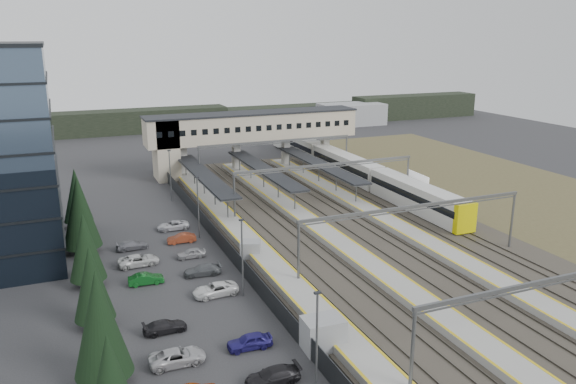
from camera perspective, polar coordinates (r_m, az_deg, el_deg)
name	(u,v)px	position (r m, az deg, el deg)	size (l,w,h in m)	color
ground	(287,256)	(66.36, -0.11, -6.52)	(220.00, 220.00, 0.00)	#2B2B2D
conifer_row	(88,257)	(56.71, -19.68, -6.21)	(4.42, 49.82, 9.50)	black
car_park	(191,299)	(55.75, -9.86, -10.63)	(10.63, 44.43, 1.29)	#B1B2B6
lampposts	(217,227)	(63.55, -7.25, -3.50)	(0.50, 53.25, 8.07)	slate
fence	(221,242)	(68.45, -6.78, -5.03)	(0.08, 90.00, 2.00)	#26282B
relay_cabin_near	(323,334)	(47.67, 3.59, -14.18)	(3.42, 2.56, 2.77)	gray
relay_cabin_far	(250,250)	(65.53, -3.83, -5.87)	(2.85, 2.65, 2.09)	gray
rail_corridor	(338,230)	(74.20, 5.10, -3.89)	(34.00, 90.00, 0.92)	#38342A
canopies	(264,169)	(91.62, -2.49, 2.33)	(23.10, 30.00, 3.28)	black
footbridge	(239,130)	(104.98, -4.98, 6.25)	(40.40, 6.40, 11.20)	#BBB196
gantries	(365,190)	(72.06, 7.83, 0.18)	(28.40, 62.28, 7.17)	slate
train	(347,166)	(101.48, 5.99, 2.61)	(3.13, 65.38, 3.94)	silver
billboard	(417,184)	(87.09, 13.00, 0.82)	(0.45, 5.87, 4.97)	slate
scrub_east	(543,202)	(95.51, 24.46, -0.95)	(34.00, 120.00, 0.06)	brown
treeline_far	(240,117)	(157.92, -4.91, 7.61)	(170.00, 19.00, 7.00)	black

